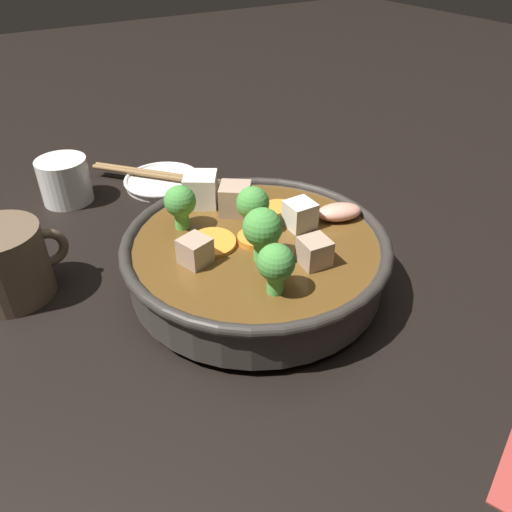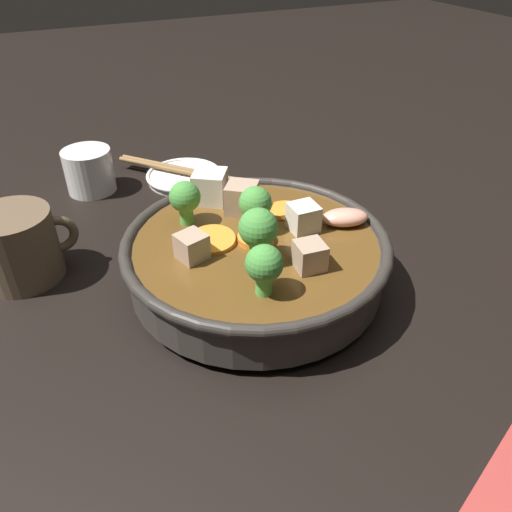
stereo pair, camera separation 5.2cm
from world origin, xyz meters
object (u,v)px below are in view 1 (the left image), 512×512
at_px(stirfry_bowl, 256,253).
at_px(chopsticks_pair, 162,175).
at_px(side_saucer, 163,181).
at_px(tea_cup, 65,180).
at_px(dark_mug, 7,263).

distance_m(stirfry_bowl, chopsticks_pair, 0.27).
bearing_deg(side_saucer, chopsticks_pair, -90.00).
xyz_separation_m(tea_cup, dark_mug, (-0.10, -0.17, 0.01)).
relative_size(side_saucer, dark_mug, 1.05).
bearing_deg(dark_mug, side_saucer, 32.65).
relative_size(side_saucer, tea_cup, 1.66).
height_order(side_saucer, chopsticks_pair, chopsticks_pair).
xyz_separation_m(side_saucer, chopsticks_pair, (0.00, -0.00, 0.01)).
bearing_deg(stirfry_bowl, tea_cup, 112.03).
bearing_deg(chopsticks_pair, side_saucer, 90.00).
height_order(tea_cup, chopsticks_pair, tea_cup).
bearing_deg(stirfry_bowl, dark_mug, 151.39).
height_order(stirfry_bowl, tea_cup, stirfry_bowl).
bearing_deg(chopsticks_pair, stirfry_bowl, -91.87).
bearing_deg(chopsticks_pair, tea_cup, 168.04).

